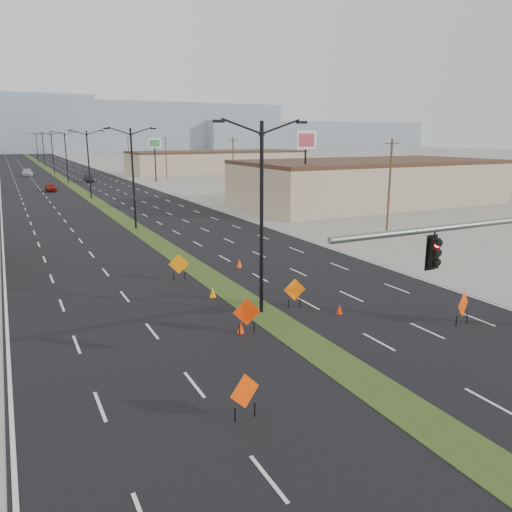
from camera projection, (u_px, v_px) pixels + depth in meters
name	position (u px, v px, depth m)	size (l,w,h in m)	color
ground	(428.00, 424.00, 16.48)	(600.00, 600.00, 0.00)	gray
road_surface	(66.00, 181.00, 103.24)	(25.00, 400.00, 0.02)	black
median_strip	(66.00, 181.00, 103.24)	(2.00, 400.00, 0.04)	#344F1C
building_se_near	(368.00, 183.00, 69.77)	(36.00, 18.00, 5.50)	tan
building_se_far	(217.00, 163.00, 127.97)	(44.00, 16.00, 5.00)	tan
mesa_center	(96.00, 127.00, 290.98)	(220.00, 50.00, 28.00)	#8395A3
mesa_east	(307.00, 136.00, 344.80)	(160.00, 50.00, 18.00)	#8395A3
streetlight_0	(262.00, 213.00, 25.62)	(5.15, 0.24, 10.02)	black
streetlight_1	(133.00, 175.00, 49.91)	(5.15, 0.24, 10.02)	black
streetlight_2	(89.00, 162.00, 74.20)	(5.15, 0.24, 10.02)	black
streetlight_3	(66.00, 156.00, 98.49)	(5.15, 0.24, 10.02)	black
streetlight_4	(53.00, 152.00, 122.79)	(5.15, 0.24, 10.02)	black
streetlight_5	(43.00, 149.00, 147.08)	(5.15, 0.24, 10.02)	black
streetlight_6	(37.00, 147.00, 171.37)	(5.15, 0.24, 10.02)	black
utility_pole_0	(389.00, 187.00, 45.83)	(1.60, 0.20, 9.00)	#4C3823
utility_pole_1	(233.00, 166.00, 76.20)	(1.60, 0.20, 9.00)	#4C3823
utility_pole_2	(166.00, 158.00, 106.56)	(1.60, 0.20, 9.00)	#4C3823
utility_pole_3	(129.00, 153.00, 136.93)	(1.60, 0.20, 9.00)	#4C3823
car_left	(51.00, 187.00, 84.83)	(1.57, 3.90, 1.33)	maroon
car_mid	(89.00, 179.00, 102.31)	(1.41, 4.03, 1.33)	black
car_far	(27.00, 173.00, 116.21)	(2.32, 5.70, 1.65)	#A6AAAF
construction_sign_0	(245.00, 393.00, 16.54)	(1.21, 0.39, 1.67)	#F84205
construction_sign_1	(247.00, 313.00, 23.73)	(1.33, 0.32, 1.80)	red
construction_sign_2	(179.00, 265.00, 32.63)	(1.27, 0.46, 1.77)	orange
construction_sign_3	(295.00, 291.00, 27.42)	(1.24, 0.27, 1.67)	#FF6405
construction_sign_5	(463.00, 306.00, 24.96)	(1.21, 0.50, 1.70)	#F74405
cone_0	(241.00, 327.00, 24.00)	(0.36, 0.36, 0.59)	#FF3405
cone_1	(340.00, 309.00, 26.61)	(0.33, 0.33, 0.54)	red
cone_2	(239.00, 263.00, 35.93)	(0.39, 0.39, 0.66)	#FA4805
cone_3	(213.00, 292.00, 29.29)	(0.39, 0.39, 0.65)	orange
pole_sign_east_near	(306.00, 146.00, 58.26)	(3.20, 1.12, 9.84)	black
pole_sign_east_far	(155.00, 147.00, 100.63)	(2.84, 1.00, 8.71)	black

